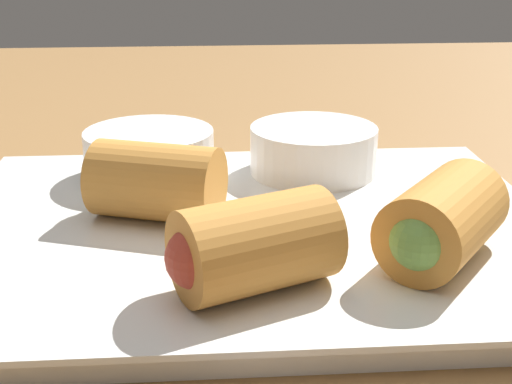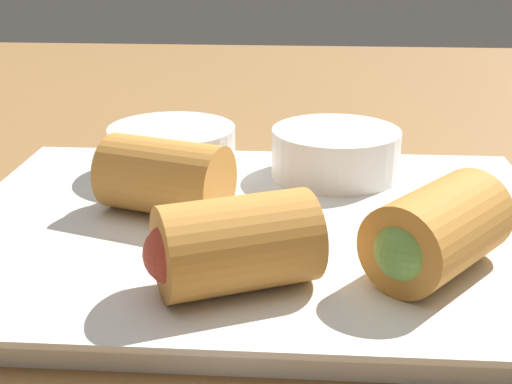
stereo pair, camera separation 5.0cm
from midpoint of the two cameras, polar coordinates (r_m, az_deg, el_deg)
The scene contains 7 objects.
table_surface at distance 37.98cm, azimuth -7.08°, elevation -7.07°, with size 180.00×140.00×2.00cm.
serving_plate at distance 38.79cm, azimuth -3.70°, elevation -3.43°, with size 32.64×25.05×1.50cm.
roll_front_left at distance 39.02cm, azimuth -11.81°, elevation 0.79°, with size 7.86×6.15×4.20cm.
roll_front_right at distance 33.48cm, azimuth 10.83°, elevation -2.54°, with size 7.51×7.92×4.20cm.
roll_back_left at distance 30.64cm, azimuth -4.91°, elevation -4.49°, with size 7.90×6.57×4.20cm.
dipping_bowl_near at distance 45.56cm, azimuth 1.80°, elevation 3.51°, with size 8.11×8.11×3.00cm.
dipping_bowl_far at distance 45.58cm, azimuth -11.35°, elevation 3.12°, with size 8.11×8.11×3.00cm.
Camera 1 is at (-0.25, -33.56, 18.63)cm, focal length 50.00 mm.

